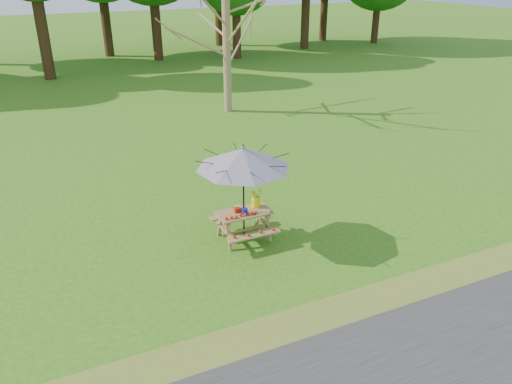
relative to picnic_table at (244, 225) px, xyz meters
name	(u,v)px	position (x,y,z in m)	size (l,w,h in m)	color
ground	(132,277)	(-2.65, -0.50, -0.33)	(120.00, 120.00, 0.00)	#356513
drygrass_strip	(172,373)	(-2.65, -3.30, -0.32)	(120.00, 1.20, 0.01)	olive
picnic_table	(244,225)	(0.00, 0.00, 0.00)	(1.20, 1.32, 0.67)	#966D43
patio_umbrella	(243,158)	(0.00, 0.00, 1.62)	(2.40, 2.40, 2.25)	black
produce_bins	(241,210)	(-0.06, 0.03, 0.40)	(0.25, 0.41, 0.13)	#AF250E
tomatoes_row	(241,215)	(-0.15, -0.18, 0.38)	(0.77, 0.13, 0.07)	red
flower_bucket	(256,197)	(0.36, 0.13, 0.58)	(0.34, 0.32, 0.44)	#FFED0D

